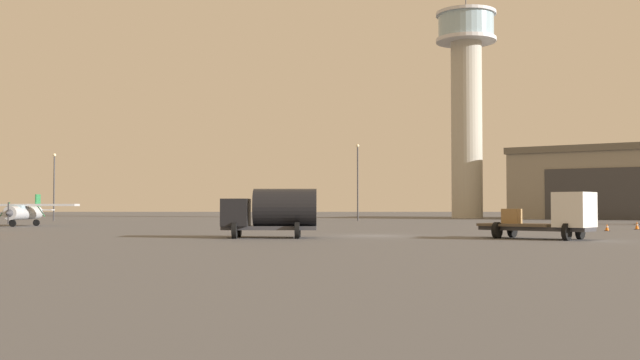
% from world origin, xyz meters
% --- Properties ---
extents(ground_plane, '(400.00, 400.00, 0.00)m').
position_xyz_m(ground_plane, '(0.00, 0.00, 0.00)').
color(ground_plane, '#545456').
extents(control_tower, '(9.70, 9.70, 37.48)m').
position_xyz_m(control_tower, '(19.86, 69.44, 20.43)').
color(control_tower, '#B2AD9E').
rests_on(control_tower, ground_plane).
extents(hangar, '(33.67, 31.99, 10.90)m').
position_xyz_m(hangar, '(41.09, 65.07, 5.47)').
color(hangar, gray).
rests_on(hangar, ground_plane).
extents(airplane_silver, '(10.71, 8.42, 3.17)m').
position_xyz_m(airplane_silver, '(-32.73, 23.25, 1.48)').
color(airplane_silver, '#B7BABF').
rests_on(airplane_silver, ground_plane).
extents(truck_fuel_tanker_black, '(5.82, 3.26, 3.04)m').
position_xyz_m(truck_fuel_tanker_black, '(-6.40, -3.19, 1.66)').
color(truck_fuel_tanker_black, '#38383D').
rests_on(truck_fuel_tanker_black, ground_plane).
extents(truck_flatbed_white, '(6.58, 5.99, 2.77)m').
position_xyz_m(truck_flatbed_white, '(10.40, -5.25, 1.33)').
color(truck_flatbed_white, '#38383D').
rests_on(truck_flatbed_white, ground_plane).
extents(light_post_east, '(0.44, 0.44, 9.06)m').
position_xyz_m(light_post_east, '(-39.55, 49.38, 5.37)').
color(light_post_east, '#38383D').
rests_on(light_post_east, ground_plane).
extents(light_post_north, '(0.44, 0.44, 10.17)m').
position_xyz_m(light_post_north, '(1.22, 47.97, 5.95)').
color(light_post_north, '#38383D').
rests_on(light_post_north, ground_plane).
extents(traffic_cone_near_left, '(0.36, 0.36, 0.68)m').
position_xyz_m(traffic_cone_near_left, '(23.00, 12.94, 0.33)').
color(traffic_cone_near_left, black).
rests_on(traffic_cone_near_left, ground_plane).
extents(traffic_cone_near_right, '(0.36, 0.36, 0.56)m').
position_xyz_m(traffic_cone_near_right, '(19.11, 9.33, 0.28)').
color(traffic_cone_near_right, black).
rests_on(traffic_cone_near_right, ground_plane).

